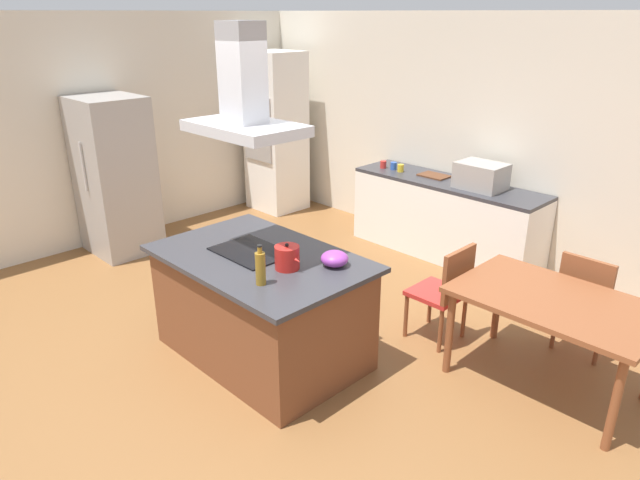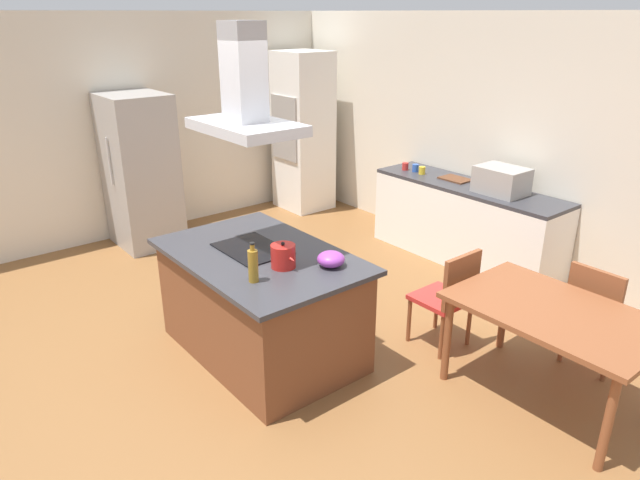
% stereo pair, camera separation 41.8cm
% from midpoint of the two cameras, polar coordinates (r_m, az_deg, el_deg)
% --- Properties ---
extents(ground, '(16.00, 16.00, 0.00)m').
position_cam_midpoint_polar(ground, '(5.84, 8.88, -5.89)').
color(ground, brown).
extents(wall_back, '(7.20, 0.10, 2.70)m').
position_cam_midpoint_polar(wall_back, '(6.73, 19.85, 9.08)').
color(wall_back, beige).
rests_on(wall_back, ground).
extents(wall_left, '(0.10, 8.80, 2.70)m').
position_cam_midpoint_polar(wall_left, '(7.77, -12.57, 11.39)').
color(wall_left, beige).
rests_on(wall_left, ground).
extents(kitchen_island, '(1.73, 1.13, 0.90)m').
position_cam_midpoint_polar(kitchen_island, '(4.73, -3.32, -6.39)').
color(kitchen_island, brown).
rests_on(kitchen_island, ground).
extents(cooktop, '(0.60, 0.44, 0.01)m').
position_cam_midpoint_polar(cooktop, '(4.62, -4.22, -0.93)').
color(cooktop, black).
rests_on(cooktop, kitchen_island).
extents(tea_kettle, '(0.24, 0.19, 0.20)m').
position_cam_midpoint_polar(tea_kettle, '(4.26, -0.87, -1.66)').
color(tea_kettle, '#B21E19').
rests_on(tea_kettle, kitchen_island).
extents(olive_oil_bottle, '(0.07, 0.07, 0.30)m').
position_cam_midpoint_polar(olive_oil_bottle, '(4.02, -3.75, -2.58)').
color(olive_oil_bottle, olive).
rests_on(olive_oil_bottle, kitchen_island).
extents(mixing_bowl, '(0.21, 0.21, 0.12)m').
position_cam_midpoint_polar(mixing_bowl, '(4.29, 3.89, -1.97)').
color(mixing_bowl, purple).
rests_on(mixing_bowl, kitchen_island).
extents(back_counter, '(2.28, 0.62, 0.90)m').
position_cam_midpoint_polar(back_counter, '(6.76, 15.99, 1.61)').
color(back_counter, white).
rests_on(back_counter, ground).
extents(countertop_microwave, '(0.50, 0.38, 0.28)m').
position_cam_midpoint_polar(countertop_microwave, '(6.38, 19.45, 5.59)').
color(countertop_microwave, '#9E9993').
rests_on(countertop_microwave, back_counter).
extents(coffee_mug_red, '(0.08, 0.08, 0.09)m').
position_cam_midpoint_polar(coffee_mug_red, '(7.08, 10.19, 7.22)').
color(coffee_mug_red, red).
rests_on(coffee_mug_red, back_counter).
extents(coffee_mug_blue, '(0.08, 0.08, 0.09)m').
position_cam_midpoint_polar(coffee_mug_blue, '(7.03, 11.19, 7.03)').
color(coffee_mug_blue, '#2D56B2').
rests_on(coffee_mug_blue, back_counter).
extents(coffee_mug_yellow, '(0.08, 0.08, 0.09)m').
position_cam_midpoint_polar(coffee_mug_yellow, '(6.93, 11.86, 6.78)').
color(coffee_mug_yellow, gold).
rests_on(coffee_mug_yellow, back_counter).
extents(cutting_board, '(0.34, 0.24, 0.02)m').
position_cam_midpoint_polar(cutting_board, '(6.79, 15.09, 5.87)').
color(cutting_board, '#59331E').
rests_on(cutting_board, back_counter).
extents(wall_oven_stack, '(0.70, 0.66, 2.20)m').
position_cam_midpoint_polar(wall_oven_stack, '(8.23, -0.22, 10.69)').
color(wall_oven_stack, white).
rests_on(wall_oven_stack, ground).
extents(refrigerator, '(0.80, 0.73, 1.82)m').
position_cam_midpoint_polar(refrigerator, '(7.15, -15.86, 6.57)').
color(refrigerator, '#9E9993').
rests_on(refrigerator, ground).
extents(dining_table, '(1.40, 0.90, 0.75)m').
position_cam_midpoint_polar(dining_table, '(4.46, 24.86, -7.29)').
color(dining_table, brown).
rests_on(dining_table, ground).
extents(chair_at_left_end, '(0.42, 0.42, 0.89)m').
position_cam_midpoint_polar(chair_at_left_end, '(4.93, 15.20, -5.23)').
color(chair_at_left_end, red).
rests_on(chair_at_left_end, ground).
extents(chair_facing_back_wall, '(0.42, 0.42, 0.89)m').
position_cam_midpoint_polar(chair_facing_back_wall, '(5.09, 28.06, -6.31)').
color(chair_facing_back_wall, red).
rests_on(chair_facing_back_wall, ground).
extents(range_hood, '(0.90, 0.55, 0.78)m').
position_cam_midpoint_polar(range_hood, '(4.30, -4.67, 13.94)').
color(range_hood, '#ADADB2').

